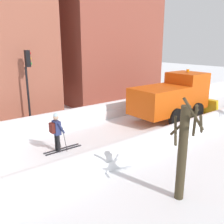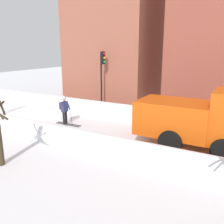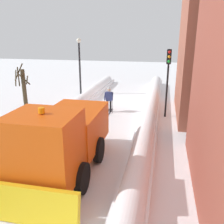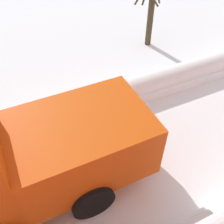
{
  "view_description": "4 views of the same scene",
  "coord_description": "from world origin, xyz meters",
  "px_view_note": "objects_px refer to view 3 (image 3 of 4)",
  "views": [
    {
      "loc": [
        9.93,
        -1.44,
        4.75
      ],
      "look_at": [
        -0.31,
        6.76,
        1.1
      ],
      "focal_mm": 39.66,
      "sensor_mm": 36.0,
      "label": 1
    },
    {
      "loc": [
        11.7,
        13.05,
        4.65
      ],
      "look_at": [
        -0.58,
        6.06,
        0.97
      ],
      "focal_mm": 39.56,
      "sensor_mm": 36.0,
      "label": 2
    },
    {
      "loc": [
        -3.4,
        19.38,
        5.3
      ],
      "look_at": [
        -0.67,
        6.51,
        1.09
      ],
      "focal_mm": 39.33,
      "sensor_mm": 36.0,
      "label": 3
    },
    {
      "loc": [
        -3.69,
        11.01,
        6.43
      ],
      "look_at": [
        0.93,
        8.83,
        1.43
      ],
      "focal_mm": 40.69,
      "sensor_mm": 36.0,
      "label": 4
    }
  ],
  "objects_px": {
    "traffic_light_pole": "(168,71)",
    "street_lamp": "(79,59)",
    "plow_truck": "(62,138)",
    "skier": "(109,98)",
    "bare_tree_near": "(24,89)"
  },
  "relations": [
    {
      "from": "plow_truck",
      "to": "skier",
      "type": "height_order",
      "value": "plow_truck"
    },
    {
      "from": "traffic_light_pole",
      "to": "bare_tree_near",
      "type": "height_order",
      "value": "traffic_light_pole"
    },
    {
      "from": "plow_truck",
      "to": "skier",
      "type": "bearing_deg",
      "value": -90.13
    },
    {
      "from": "traffic_light_pole",
      "to": "street_lamp",
      "type": "distance_m",
      "value": 9.24
    },
    {
      "from": "traffic_light_pole",
      "to": "bare_tree_near",
      "type": "xyz_separation_m",
      "value": [
        9.57,
        1.02,
        -1.43
      ]
    },
    {
      "from": "street_lamp",
      "to": "bare_tree_near",
      "type": "height_order",
      "value": "street_lamp"
    },
    {
      "from": "street_lamp",
      "to": "bare_tree_near",
      "type": "xyz_separation_m",
      "value": [
        1.91,
        6.2,
        -1.49
      ]
    },
    {
      "from": "skier",
      "to": "bare_tree_near",
      "type": "relative_size",
      "value": 0.53
    },
    {
      "from": "skier",
      "to": "street_lamp",
      "type": "height_order",
      "value": "street_lamp"
    },
    {
      "from": "skier",
      "to": "bare_tree_near",
      "type": "height_order",
      "value": "bare_tree_near"
    },
    {
      "from": "plow_truck",
      "to": "skier",
      "type": "xyz_separation_m",
      "value": [
        -0.02,
        -8.18,
        -0.48
      ]
    },
    {
      "from": "plow_truck",
      "to": "street_lamp",
      "type": "bearing_deg",
      "value": -73.94
    },
    {
      "from": "bare_tree_near",
      "to": "traffic_light_pole",
      "type": "bearing_deg",
      "value": -173.9
    },
    {
      "from": "traffic_light_pole",
      "to": "street_lamp",
      "type": "xyz_separation_m",
      "value": [
        7.66,
        -5.17,
        0.06
      ]
    },
    {
      "from": "street_lamp",
      "to": "skier",
      "type": "bearing_deg",
      "value": 128.04
    }
  ]
}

